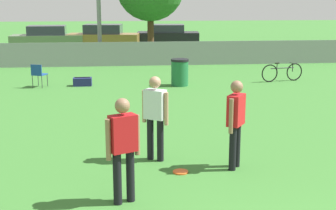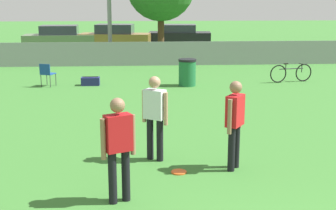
# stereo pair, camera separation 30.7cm
# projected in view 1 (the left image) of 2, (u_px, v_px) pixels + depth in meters

# --- Properties ---
(fence_backline) EXTENTS (21.99, 0.07, 1.21)m
(fence_backline) POSITION_uv_depth(u_px,v_px,m) (170.00, 53.00, 21.64)
(fence_backline) COLOR gray
(fence_backline) RESTS_ON ground_plane
(player_defender_red) EXTENTS (0.51, 0.37, 1.65)m
(player_defender_red) POSITION_uv_depth(u_px,v_px,m) (123.00, 143.00, 7.00)
(player_defender_red) COLOR black
(player_defender_red) RESTS_ON ground_plane
(player_thrower_red) EXTENTS (0.41, 0.48, 1.65)m
(player_thrower_red) POSITION_uv_depth(u_px,v_px,m) (236.00, 118.00, 8.45)
(player_thrower_red) COLOR black
(player_thrower_red) RESTS_ON ground_plane
(player_receiver_white) EXTENTS (0.48, 0.40, 1.65)m
(player_receiver_white) POSITION_uv_depth(u_px,v_px,m) (155.00, 112.00, 8.88)
(player_receiver_white) COLOR black
(player_receiver_white) RESTS_ON ground_plane
(frisbee_disc) EXTENTS (0.28, 0.28, 0.03)m
(frisbee_disc) POSITION_uv_depth(u_px,v_px,m) (181.00, 172.00, 8.44)
(frisbee_disc) COLOR #E5591E
(frisbee_disc) RESTS_ON ground_plane
(folding_chair_sideline) EXTENTS (0.54, 0.54, 0.82)m
(folding_chair_sideline) POSITION_uv_depth(u_px,v_px,m) (38.00, 73.00, 16.33)
(folding_chair_sideline) COLOR #333338
(folding_chair_sideline) RESTS_ON ground_plane
(bicycle_sideline) EXTENTS (1.69, 0.50, 0.71)m
(bicycle_sideline) POSITION_uv_depth(u_px,v_px,m) (282.00, 72.00, 17.53)
(bicycle_sideline) COLOR black
(bicycle_sideline) RESTS_ON ground_plane
(trash_bin) EXTENTS (0.64, 0.64, 0.96)m
(trash_bin) POSITION_uv_depth(u_px,v_px,m) (180.00, 72.00, 16.65)
(trash_bin) COLOR #1E6638
(trash_bin) RESTS_ON ground_plane
(gear_bag_sideline) EXTENTS (0.65, 0.36, 0.32)m
(gear_bag_sideline) POSITION_uv_depth(u_px,v_px,m) (83.00, 82.00, 16.69)
(gear_bag_sideline) COLOR navy
(gear_bag_sideline) RESTS_ON ground_plane
(parked_car_olive) EXTENTS (4.27, 1.91, 1.45)m
(parked_car_olive) POSITION_uv_depth(u_px,v_px,m) (47.00, 38.00, 27.97)
(parked_car_olive) COLOR black
(parked_car_olive) RESTS_ON ground_plane
(parked_car_tan) EXTENTS (4.42, 2.22, 1.50)m
(parked_car_tan) POSITION_uv_depth(u_px,v_px,m) (103.00, 37.00, 28.36)
(parked_car_tan) COLOR black
(parked_car_tan) RESTS_ON ground_plane
(parked_car_dark) EXTENTS (4.17, 2.27, 1.37)m
(parked_car_dark) POSITION_uv_depth(u_px,v_px,m) (168.00, 35.00, 30.51)
(parked_car_dark) COLOR black
(parked_car_dark) RESTS_ON ground_plane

